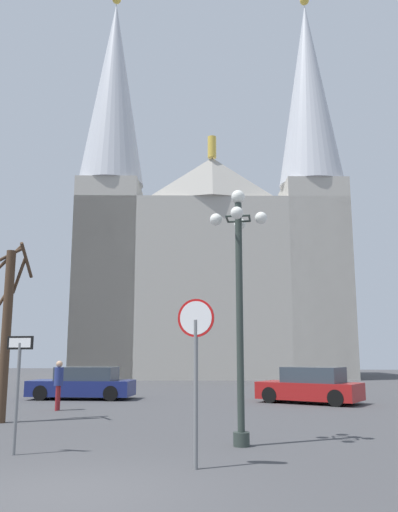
# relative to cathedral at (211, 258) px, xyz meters

# --- Properties ---
(ground_plane) EXTENTS (120.00, 120.00, 0.00)m
(ground_plane) POSITION_rel_cathedral_xyz_m (2.19, -36.96, -10.11)
(ground_plane) COLOR #424244
(cathedral) EXTENTS (23.46, 16.49, 33.49)m
(cathedral) POSITION_rel_cathedral_xyz_m (0.00, 0.00, 0.00)
(cathedral) COLOR #ADA89E
(cathedral) RESTS_ON ground
(stop_sign) EXTENTS (0.70, 0.17, 3.00)m
(stop_sign) POSITION_rel_cathedral_xyz_m (3.82, -35.06, -8.05)
(stop_sign) COLOR slate
(stop_sign) RESTS_ON ground
(one_way_arrow_sign) EXTENTS (0.60, 0.11, 2.35)m
(one_way_arrow_sign) POSITION_rel_cathedral_xyz_m (0.03, -34.28, -8.61)
(one_way_arrow_sign) COLOR slate
(one_way_arrow_sign) RESTS_ON ground
(street_lamp) EXTENTS (1.35, 1.35, 5.82)m
(street_lamp) POSITION_rel_cathedral_xyz_m (4.48, -32.66, -6.61)
(street_lamp) COLOR #2D3833
(street_lamp) RESTS_ON ground
(bare_tree) EXTENTS (1.17, 1.06, 5.41)m
(bare_tree) POSITION_rel_cathedral_xyz_m (-2.73, -29.67, -7.31)
(bare_tree) COLOR #473323
(bare_tree) RESTS_ON ground
(parked_car_near_red) EXTENTS (4.43, 3.34, 1.44)m
(parked_car_near_red) POSITION_rel_cathedral_xyz_m (6.68, -22.29, -9.43)
(parked_car_near_red) COLOR maroon
(parked_car_near_red) RESTS_ON ground
(parked_car_far_navy) EXTENTS (4.59, 2.01, 1.40)m
(parked_car_far_navy) POSITION_rel_cathedral_xyz_m (-3.15, -21.76, -9.45)
(parked_car_far_navy) COLOR navy
(parked_car_far_navy) RESTS_ON ground
(pedestrian_walking) EXTENTS (0.32, 0.32, 1.73)m
(pedestrian_walking) POSITION_rel_cathedral_xyz_m (-2.42, -26.28, -9.06)
(pedestrian_walking) COLOR maroon
(pedestrian_walking) RESTS_ON ground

